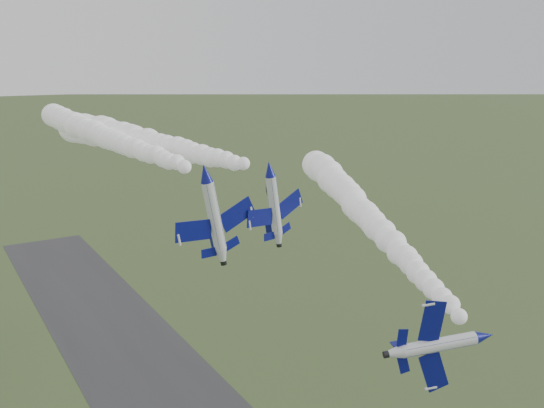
{
  "coord_description": "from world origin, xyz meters",
  "views": [
    {
      "loc": [
        -32.83,
        -42.77,
        58.55
      ],
      "look_at": [
        4.46,
        19.61,
        40.97
      ],
      "focal_mm": 40.0,
      "sensor_mm": 36.0,
      "label": 1
    }
  ],
  "objects": [
    {
      "name": "jet_pair_left",
      "position": [
        -3.18,
        22.28,
        45.16
      ],
      "size": [
        10.96,
        13.35,
        3.72
      ],
      "rotation": [
        0.0,
        -0.19,
        0.05
      ],
      "color": "silver"
    },
    {
      "name": "smoke_trail_jet_lead",
      "position": [
        27.96,
        29.72,
        34.12
      ],
      "size": [
        29.55,
        68.97,
        5.81
      ],
      "primitive_type": null,
      "rotation": [
        0.0,
        0.0,
        -0.34
      ],
      "color": "white"
    },
    {
      "name": "jet_lead",
      "position": [
        14.33,
        -5.66,
        31.25
      ],
      "size": [
        6.21,
        11.38,
        9.65
      ],
      "rotation": [
        0.0,
        1.48,
        -0.34
      ],
      "color": "silver"
    },
    {
      "name": "smoke_trail_jet_pair_left",
      "position": [
        -5.61,
        56.45,
        46.07
      ],
      "size": [
        7.99,
        61.48,
        4.66
      ],
      "primitive_type": null,
      "rotation": [
        0.0,
        0.0,
        0.05
      ],
      "color": "white"
    },
    {
      "name": "smoke_trail_jet_pair_right",
      "position": [
        -0.04,
        53.35,
        45.16
      ],
      "size": [
        18.38,
        56.76,
        5.93
      ],
      "primitive_type": null,
      "rotation": [
        0.0,
        0.0,
        0.22
      ],
      "color": "white"
    },
    {
      "name": "jet_pair_right",
      "position": [
        6.31,
        23.21,
        44.64
      ],
      "size": [
        10.07,
        11.96,
        3.24
      ],
      "rotation": [
        0.0,
        -0.16,
        0.22
      ],
      "color": "silver"
    }
  ]
}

